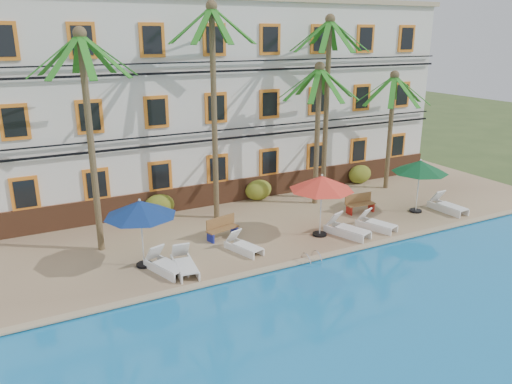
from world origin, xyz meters
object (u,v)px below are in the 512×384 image
lounger_d (346,228)px  lounger_e (375,223)px  palm_e (392,113)px  bench_left (221,228)px  palm_d (327,87)px  bench_right (360,203)px  umbrella_blue (140,209)px  palm_a (88,115)px  pool_ladder (311,261)px  lounger_c (243,245)px  lounger_a (165,264)px  lounger_b (184,263)px  umbrella_red (322,183)px  lounger_f (447,205)px  umbrella_green (420,167)px  palm_b (214,88)px  palm_c (318,115)px

lounger_d → lounger_e: (1.63, -0.00, -0.03)m
palm_e → bench_left: size_ratio=4.20×
palm_d → bench_right: size_ratio=6.14×
umbrella_blue → bench_right: bearing=5.3°
palm_a → pool_ladder: bearing=-34.7°
lounger_d → pool_ladder: (-2.81, -1.49, -0.31)m
lounger_d → bench_right: 3.23m
lounger_c → palm_a: bearing=150.6°
lounger_a → lounger_c: (3.38, 0.29, -0.03)m
palm_d → lounger_b: 12.19m
palm_e → umbrella_red: (-7.40, -4.15, -1.89)m
lounger_d → lounger_b: bearing=-179.8°
umbrella_red → lounger_f: 7.71m
lounger_c → bench_right: (7.20, 1.58, 0.20)m
umbrella_green → palm_b: bearing=157.4°
umbrella_blue → umbrella_red: umbrella_red is taller
umbrella_red → lounger_f: (7.42, -0.33, -2.08)m
palm_b → palm_c: (5.41, -0.36, -1.51)m
umbrella_red → palm_a: bearing=162.0°
palm_a → lounger_b: (2.38, -3.43, -5.23)m
palm_a → pool_ladder: (7.06, -4.90, -5.53)m
lounger_b → lounger_c: bearing=11.8°
umbrella_green → bench_left: (-9.93, 1.40, -1.84)m
palm_a → palm_c: bearing=4.6°
lounger_e → pool_ladder: lounger_e is taller
lounger_d → bench_right: lounger_d is taller
palm_e → palm_c: bearing=-175.8°
palm_c → lounger_a: bearing=-156.7°
umbrella_green → pool_ladder: umbrella_green is taller
lounger_c → lounger_d: 4.82m
umbrella_red → lounger_d: bearing=-27.1°
palm_b → palm_c: 5.63m
palm_e → lounger_a: palm_e is taller
palm_c → lounger_d: 6.22m
lounger_b → palm_e: bearing=18.8°
pool_ladder → bench_left: bearing=120.1°
palm_b → palm_c: size_ratio=1.37×
palm_c → bench_left: (-6.21, -2.04, -4.17)m
umbrella_green → palm_e: bearing=69.7°
palm_a → umbrella_green: palm_a is taller
lounger_e → bench_right: (0.79, 2.13, 0.19)m
palm_d → palm_e: palm_d is taller
palm_b → palm_d: 6.34m
palm_d → bench_right: 6.11m
lounger_c → lounger_f: size_ratio=0.91×
palm_e → lounger_b: 15.17m
lounger_e → palm_e: bearing=44.8°
palm_d → bench_right: palm_d is taller
umbrella_green → lounger_b: 12.63m
lounger_a → palm_d: bearing=24.3°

